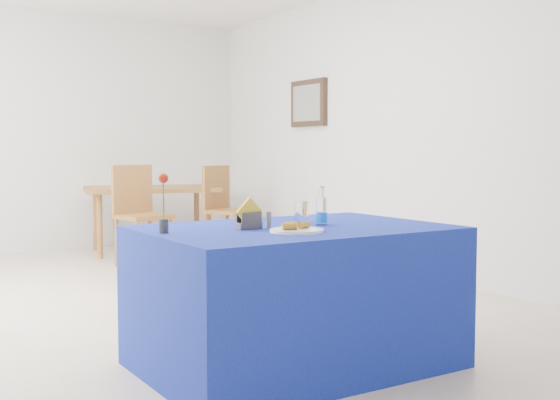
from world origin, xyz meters
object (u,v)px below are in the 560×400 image
object	(u,v)px
chair_bg_left	(138,208)
chair_bg_right	(224,203)
oak_table	(151,193)
water_bottle	(322,212)
blue_table	(295,296)
plate	(297,231)

from	to	relation	value
chair_bg_left	chair_bg_right	size ratio (longest dim) A/B	1.02
oak_table	chair_bg_left	xyz separation A→B (m)	(-0.47, -0.83, -0.09)
water_bottle	blue_table	bearing A→B (deg)	-179.14
plate	oak_table	xyz separation A→B (m)	(1.10, 4.69, -0.09)
chair_bg_right	chair_bg_left	bearing A→B (deg)	166.13
plate	blue_table	bearing A→B (deg)	58.59
blue_table	chair_bg_left	world-z (taller)	chair_bg_left
water_bottle	chair_bg_right	distance (m)	4.11
plate	blue_table	world-z (taller)	plate
oak_table	chair_bg_left	size ratio (longest dim) A/B	1.62
water_bottle	chair_bg_right	xyz separation A→B (m)	(1.41, 3.85, -0.25)
water_bottle	chair_bg_right	size ratio (longest dim) A/B	0.21
chair_bg_left	plate	bearing A→B (deg)	-110.26
plate	chair_bg_left	world-z (taller)	chair_bg_left
blue_table	chair_bg_right	bearing A→B (deg)	67.60
plate	oak_table	size ratio (longest dim) A/B	0.17
plate	blue_table	distance (m)	0.46
plate	oak_table	distance (m)	4.82
chair_bg_right	blue_table	bearing A→B (deg)	-136.84
chair_bg_left	blue_table	bearing A→B (deg)	-108.78
oak_table	water_bottle	bearing A→B (deg)	-100.03
chair_bg_right	plate	bearing A→B (deg)	-137.35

